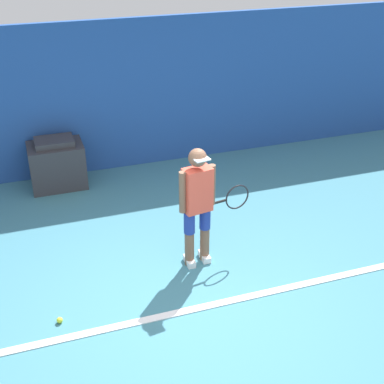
# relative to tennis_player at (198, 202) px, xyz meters

# --- Properties ---
(ground_plane) EXTENTS (24.00, 24.00, 0.00)m
(ground_plane) POSITION_rel_tennis_player_xyz_m (-0.35, -0.80, -0.87)
(ground_plane) COLOR teal
(back_wall) EXTENTS (24.00, 0.10, 2.50)m
(back_wall) POSITION_rel_tennis_player_xyz_m (-0.35, 3.13, 0.38)
(back_wall) COLOR #234C99
(back_wall) RESTS_ON ground_plane
(court_baseline) EXTENTS (21.60, 0.10, 0.01)m
(court_baseline) POSITION_rel_tennis_player_xyz_m (-0.35, -0.87, -0.86)
(court_baseline) COLOR white
(court_baseline) RESTS_ON ground_plane
(tennis_player) EXTENTS (0.98, 0.31, 1.57)m
(tennis_player) POSITION_rel_tennis_player_xyz_m (0.00, 0.00, 0.00)
(tennis_player) COLOR brown
(tennis_player) RESTS_ON ground_plane
(tennis_ball) EXTENTS (0.07, 0.07, 0.07)m
(tennis_ball) POSITION_rel_tennis_player_xyz_m (-1.82, -0.60, -0.84)
(tennis_ball) COLOR #D1E533
(tennis_ball) RESTS_ON ground_plane
(covered_chair) EXTENTS (0.86, 0.62, 0.82)m
(covered_chair) POSITION_rel_tennis_player_xyz_m (-1.45, 2.71, -0.49)
(covered_chair) COLOR #333338
(covered_chair) RESTS_ON ground_plane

